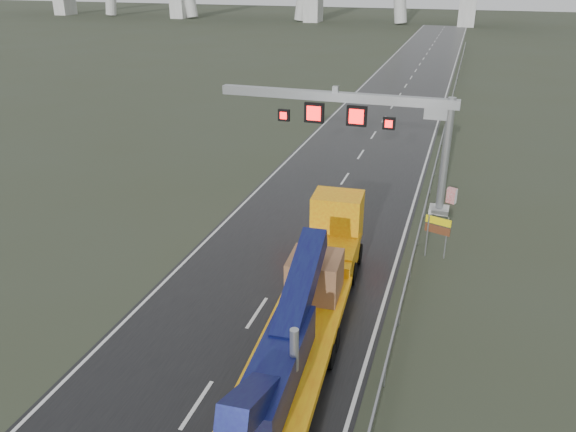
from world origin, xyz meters
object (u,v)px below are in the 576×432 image
(sign_gantry, at_px, (368,118))
(heavy_haul_truck, at_px, (309,298))
(striped_barrier, at_px, (452,196))
(exit_sign_pair, at_px, (437,229))

(sign_gantry, bearing_deg, heavy_haul_truck, -88.23)
(sign_gantry, height_order, heavy_haul_truck, sign_gantry)
(striped_barrier, bearing_deg, heavy_haul_truck, -83.44)
(heavy_haul_truck, bearing_deg, exit_sign_pair, 58.47)
(exit_sign_pair, xyz_separation_m, striped_barrier, (0.45, 7.95, -1.12))
(heavy_haul_truck, distance_m, exit_sign_pair, 9.63)
(sign_gantry, height_order, striped_barrier, sign_gantry)
(exit_sign_pair, bearing_deg, heavy_haul_truck, -100.57)
(sign_gantry, bearing_deg, striped_barrier, 18.00)
(sign_gantry, relative_size, striped_barrier, 14.69)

